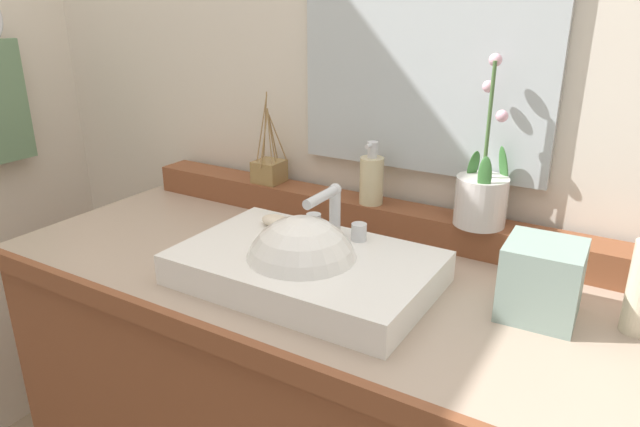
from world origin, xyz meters
The scene contains 10 objects.
wall_back centered at (0.00, 0.42, 1.25)m, with size 3.13×0.20×2.49m, color silver.
vanity_cabinet centered at (0.00, 0.00, 0.42)m, with size 1.43×0.63×0.84m.
back_ledge centered at (0.00, 0.25, 0.87)m, with size 1.35×0.09×0.07m, color brown.
sink_basin centered at (0.00, -0.08, 0.86)m, with size 0.50×0.32×0.26m.
soap_bar centered at (-0.13, 0.02, 0.91)m, with size 0.07×0.04×0.02m, color beige.
potted_plant centered at (0.25, 0.24, 0.97)m, with size 0.11×0.12×0.36m.
soap_dispenser centered at (-0.01, 0.24, 0.96)m, with size 0.06×0.06×0.15m.
reed_diffuser centered at (-0.32, 0.25, 0.94)m, with size 0.08×0.08×0.24m.
tissue_box centered at (0.42, 0.04, 0.90)m, with size 0.13×0.13×0.14m, color #849E95.
mirror centered at (0.07, 0.30, 1.27)m, with size 0.59×0.02×0.57m, color silver.
Camera 1 is at (0.56, -0.95, 1.37)m, focal length 32.54 mm.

